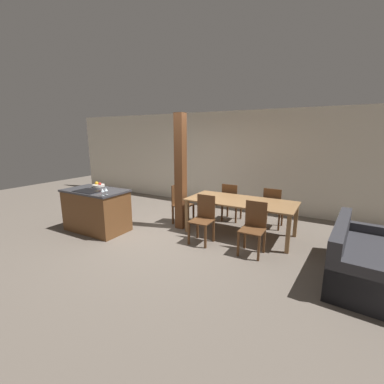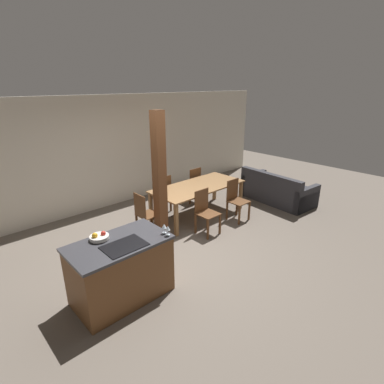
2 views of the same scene
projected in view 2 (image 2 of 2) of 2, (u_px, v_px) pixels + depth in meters
ground_plane at (176, 250)px, 5.62m from camera, size 16.00×16.00×0.00m
wall_back at (98, 154)px, 7.11m from camera, size 11.20×0.08×2.70m
kitchen_island at (121, 270)px, 4.24m from camera, size 1.37×0.79×0.92m
fruit_bowl at (99, 237)px, 4.13m from camera, size 0.27×0.27×0.11m
wine_glass_near at (168, 228)px, 4.21m from camera, size 0.07×0.07×0.14m
wine_glass_middle at (164, 226)px, 4.27m from camera, size 0.07×0.07×0.14m
dining_table at (198, 189)px, 6.86m from camera, size 2.19×1.00×0.74m
dining_chair_near_left at (205, 211)px, 6.11m from camera, size 0.40×0.40×0.92m
dining_chair_near_right at (236, 199)px, 6.74m from camera, size 0.40×0.40×0.92m
dining_chair_far_left at (162, 193)px, 7.11m from camera, size 0.40×0.40×0.92m
dining_chair_far_right at (192, 184)px, 7.74m from camera, size 0.40×0.40×0.92m
dining_chair_head_end at (145, 214)px, 5.98m from camera, size 0.40×0.40×0.92m
couch at (277, 191)px, 7.83m from camera, size 1.05×1.88×0.81m
timber_post at (160, 178)px, 5.65m from camera, size 0.20×0.20×2.50m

